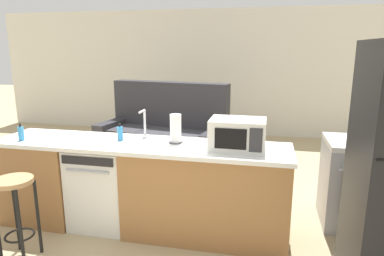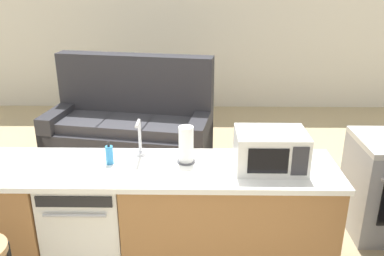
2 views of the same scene
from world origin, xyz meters
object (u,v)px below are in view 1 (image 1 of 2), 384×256
Objects in this scene: dishwasher at (104,185)px; couch at (165,137)px; microwave at (238,134)px; stove_range at (362,183)px; paper_towel_roll at (176,129)px; soap_bottle at (120,133)px; dish_soap_bottle at (21,133)px; bar_stool at (16,202)px; kettle at (383,131)px.

couch is at bearing 90.00° from dishwasher.
couch is at bearing 122.39° from microwave.
couch is at bearing 148.49° from stove_range.
paper_towel_roll reaches higher than soap_bottle.
dish_soap_bottle is at bearing -108.65° from couch.
paper_towel_roll is 0.13× the size of couch.
microwave is (-1.24, -0.55, 0.59)m from stove_range.
couch is at bearing 71.35° from dish_soap_bottle.
couch is at bearing 95.10° from soap_bottle.
microwave is 2.84× the size of dish_soap_bottle.
bar_stool is (-0.43, -0.74, 0.11)m from dishwasher.
stove_range is 0.42× the size of couch.
couch reaches higher than kettle.
bar_stool is 2.92m from couch.
stove_range is 5.11× the size of dish_soap_bottle.
couch is (-2.60, 1.59, -0.06)m from stove_range.
kettle is at bearing 23.97° from bar_stool.
dishwasher is 0.58m from soap_bottle.
stove_range is at bearing 14.09° from paper_towel_roll.
dishwasher is at bearing 12.24° from dish_soap_bottle.
microwave is at bearing -154.23° from kettle.
bar_stool is at bearing -120.14° from dishwasher.
soap_bottle is (0.19, 0.05, 0.55)m from dishwasher.
dishwasher is 2.91m from kettle.
paper_towel_roll is at bearing 9.41° from dish_soap_bottle.
dish_soap_bottle is at bearing 121.16° from bar_stool.
soap_bottle is (-1.17, 0.05, -0.07)m from microwave.
kettle is 0.28× the size of bar_stool.
dish_soap_bottle is (-0.78, -0.17, 0.55)m from dishwasher.
paper_towel_roll is at bearing 6.42° from dishwasher.
kettle reaches higher than stove_range.
kettle reaches higher than bar_stool.
dish_soap_bottle is 0.80m from bar_stool.
kettle is (3.55, 0.85, 0.01)m from dish_soap_bottle.
stove_range is at bearing -142.29° from kettle.
paper_towel_roll reaches higher than microwave.
kettle is (2.77, 0.68, 0.56)m from dishwasher.
dishwasher is at bearing 179.94° from microwave.
bar_stool is at bearing -156.91° from stove_range.
couch reaches higher than soap_bottle.
dishwasher is 0.93× the size of stove_range.
couch reaches higher than paper_towel_roll.
paper_towel_roll is at bearing -69.91° from couch.
dish_soap_bottle is at bearing -166.56° from kettle.
bar_stool is at bearing -128.02° from soap_bottle.
bar_stool is at bearing -145.03° from paper_towel_roll.
kettle is (0.17, 0.13, 0.53)m from stove_range.
dish_soap_bottle is at bearing -167.36° from soap_bottle.
dish_soap_bottle is 0.08× the size of couch.
couch is (0.43, 2.89, -0.14)m from bar_stool.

